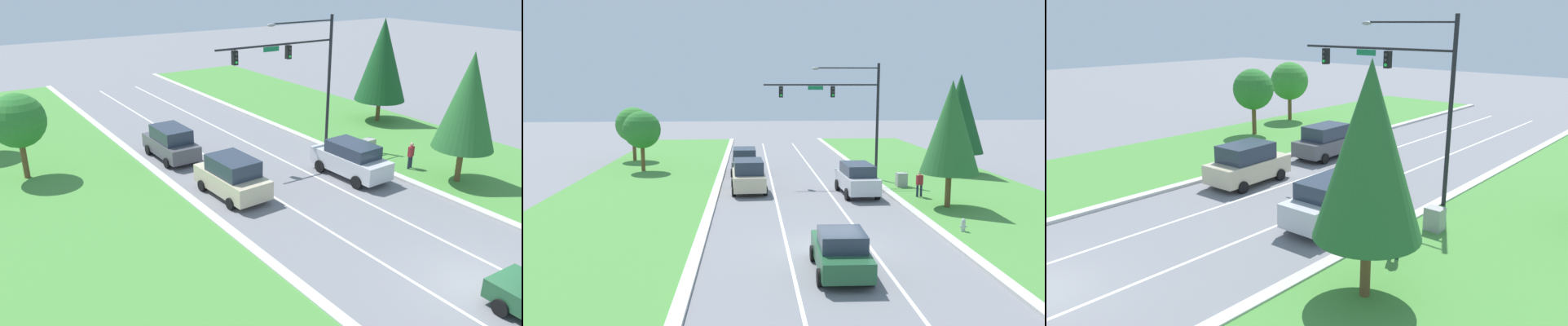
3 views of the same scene
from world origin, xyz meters
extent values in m
plane|color=slate|center=(0.00, 0.00, 0.00)|extent=(160.00, 160.00, 0.00)
cube|color=white|center=(-1.80, 0.00, 0.00)|extent=(0.14, 81.00, 0.01)
cube|color=white|center=(1.80, 0.00, 0.00)|extent=(0.14, 81.00, 0.01)
cylinder|color=black|center=(5.97, 15.86, 4.28)|extent=(0.20, 0.20, 8.56)
cylinder|color=black|center=(1.81, 15.86, 7.02)|extent=(8.32, 0.12, 0.12)
cube|color=#147042|center=(1.39, 15.86, 6.80)|extent=(1.10, 0.04, 0.28)
cylinder|color=black|center=(3.68, 15.86, 8.22)|extent=(4.58, 0.09, 0.09)
ellipsoid|color=gray|center=(1.39, 15.86, 8.17)|extent=(0.56, 0.28, 0.20)
cube|color=black|center=(2.64, 15.86, 6.52)|extent=(0.28, 0.32, 0.80)
sphere|color=#2D2D2D|center=(2.64, 15.69, 6.75)|extent=(0.16, 0.16, 0.16)
sphere|color=#2D2D2D|center=(2.64, 15.69, 6.52)|extent=(0.16, 0.16, 0.16)
sphere|color=#23D647|center=(2.64, 15.69, 6.29)|extent=(0.16, 0.16, 0.16)
cube|color=black|center=(-1.11, 15.86, 6.52)|extent=(0.28, 0.32, 0.80)
sphere|color=#2D2D2D|center=(-1.11, 15.69, 6.75)|extent=(0.16, 0.16, 0.16)
sphere|color=#2D2D2D|center=(-1.11, 15.69, 6.52)|extent=(0.16, 0.16, 0.16)
sphere|color=#23D647|center=(-1.11, 15.69, 6.29)|extent=(0.16, 0.16, 0.16)
cube|color=beige|center=(-3.48, 12.38, 0.79)|extent=(2.26, 4.59, 0.96)
cube|color=#283342|center=(-3.48, 12.26, 1.70)|extent=(1.97, 2.78, 0.86)
cylinder|color=black|center=(-2.54, 13.82, 0.31)|extent=(0.27, 0.63, 0.62)
cylinder|color=black|center=(-4.55, 13.72, 0.31)|extent=(0.27, 0.63, 0.62)
cylinder|color=black|center=(-2.41, 11.03, 0.31)|extent=(0.27, 0.63, 0.62)
cylinder|color=black|center=(-4.43, 10.94, 0.31)|extent=(0.27, 0.63, 0.62)
cylinder|color=black|center=(-0.89, -1.35, 0.32)|extent=(0.26, 0.64, 0.63)
cube|color=silver|center=(3.46, 10.84, 0.86)|extent=(2.07, 4.84, 0.99)
cube|color=#283342|center=(3.46, 10.72, 1.70)|extent=(1.82, 2.92, 0.69)
cylinder|color=black|center=(4.35, 12.35, 0.37)|extent=(0.26, 0.75, 0.74)
cylinder|color=black|center=(2.47, 12.29, 0.37)|extent=(0.26, 0.75, 0.74)
cylinder|color=black|center=(4.45, 9.39, 0.37)|extent=(0.26, 0.75, 0.74)
cylinder|color=black|center=(2.57, 9.33, 0.37)|extent=(0.26, 0.75, 0.74)
cube|color=#4C4C51|center=(-3.81, 19.33, 0.77)|extent=(1.99, 4.61, 0.90)
cube|color=#283342|center=(-3.80, 19.22, 1.63)|extent=(1.78, 2.77, 0.84)
cylinder|color=black|center=(-2.88, 20.77, 0.32)|extent=(0.25, 0.64, 0.64)
cylinder|color=black|center=(-4.77, 20.74, 0.32)|extent=(0.25, 0.64, 0.64)
cylinder|color=black|center=(-2.84, 17.92, 0.32)|extent=(0.25, 0.64, 0.64)
cylinder|color=black|center=(-4.74, 17.90, 0.32)|extent=(0.25, 0.64, 0.64)
cube|color=#9E9E99|center=(7.03, 12.93, 0.51)|extent=(0.70, 0.60, 1.02)
cylinder|color=#232842|center=(7.04, 9.63, 0.42)|extent=(0.14, 0.14, 0.84)
cylinder|color=#232842|center=(7.30, 9.68, 0.42)|extent=(0.14, 0.14, 0.84)
cube|color=maroon|center=(7.17, 9.66, 1.14)|extent=(0.42, 0.29, 0.60)
sphere|color=tan|center=(7.17, 9.66, 1.58)|extent=(0.22, 0.22, 0.22)
cylinder|color=brown|center=(13.04, 17.97, 0.86)|extent=(0.32, 0.32, 1.73)
cone|color=#194C23|center=(13.04, 17.97, 4.80)|extent=(3.83, 3.83, 6.13)
cylinder|color=brown|center=(-12.06, 20.77, 1.15)|extent=(0.32, 0.32, 2.31)
sphere|color=#2D752D|center=(-12.06, 20.77, 3.44)|extent=(3.02, 3.02, 3.02)
cylinder|color=brown|center=(7.88, 6.88, 1.02)|extent=(0.32, 0.32, 2.04)
cone|color=#28662D|center=(7.88, 6.88, 4.66)|extent=(3.27, 3.27, 5.23)
camera|label=1|loc=(-15.82, -8.84, 11.24)|focal=35.00mm
camera|label=2|loc=(-3.39, -20.80, 6.96)|focal=35.00mm
camera|label=3|loc=(15.83, -4.81, 8.19)|focal=35.00mm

